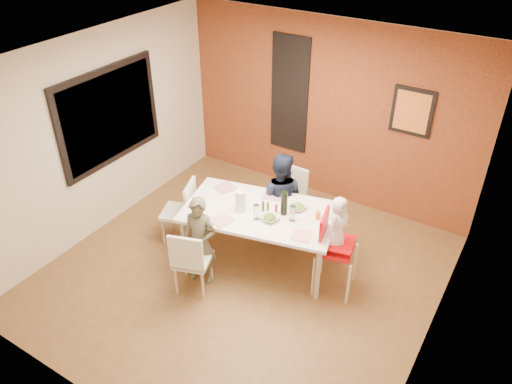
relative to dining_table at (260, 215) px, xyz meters
The scene contains 35 objects.
ground 0.78m from the dining_table, 97.74° to the right, with size 4.50×4.50×0.00m, color brown.
ceiling 2.02m from the dining_table, 97.74° to the right, with size 4.50×4.50×0.02m, color white.
wall_back 2.03m from the dining_table, 91.32° to the left, with size 4.50×0.02×2.70m, color beige.
wall_front 2.66m from the dining_table, 90.99° to the right, with size 4.50×0.02×2.70m, color beige.
wall_left 2.40m from the dining_table, behind, with size 0.02×4.50×2.70m, color beige.
wall_right 2.32m from the dining_table, ahead, with size 0.02×4.50×2.70m, color beige.
brick_accent_wall 2.01m from the dining_table, 91.34° to the left, with size 4.50×0.02×2.70m, color maroon.
picture_window_frame 2.42m from the dining_table, behind, with size 0.05×1.70×1.30m, color black.
picture_window_pane 2.41m from the dining_table, behind, with size 0.02×1.55×1.15m, color black.
glassblock_strip 2.15m from the dining_table, 108.85° to the left, with size 0.55×0.03×1.70m, color silver.
glassblock_surround 2.14m from the dining_table, 108.89° to the left, with size 0.60×0.03×1.76m, color black.
art_print_frame 2.40m from the dining_table, 58.46° to the left, with size 0.54×0.03×0.64m, color black.
art_print_canvas 2.39m from the dining_table, 58.26° to the left, with size 0.44×0.01×0.54m, color orange.
dining_table is the anchor object (origin of this frame).
chair_near 1.02m from the dining_table, 113.40° to the right, with size 0.52×0.52×0.88m.
chair_far 0.81m from the dining_table, 91.83° to the left, with size 0.46×0.46×0.95m.
chair_left 1.13m from the dining_table, behind, with size 0.53×0.53×0.90m.
high_chair 0.98m from the dining_table, ahead, with size 0.52×0.52×1.06m.
child_near 0.81m from the dining_table, 121.75° to the right, with size 0.43×0.28×1.17m, color brown.
child_far 0.55m from the dining_table, 93.04° to the left, with size 0.63×0.49×1.30m, color black.
toddler 1.03m from the dining_table, ahead, with size 0.33×0.21×0.67m, color silver.
plate_near_left 0.51m from the dining_table, 125.38° to the right, with size 0.25×0.25×0.01m, color white.
plate_far_mid 0.38m from the dining_table, 95.84° to the left, with size 0.23×0.23×0.01m, color silver.
plate_near_right 0.69m from the dining_table, 15.36° to the right, with size 0.21×0.21×0.01m, color white.
plate_far_left 0.69m from the dining_table, 163.25° to the left, with size 0.23×0.23×0.01m, color silver.
salad_bowl_a 0.24m from the dining_table, 27.33° to the right, with size 0.21×0.21×0.05m, color white.
salad_bowl_b 0.47m from the dining_table, 37.12° to the left, with size 0.21×0.21×0.05m, color silver.
wine_bottle 0.37m from the dining_table, 18.54° to the left, with size 0.08×0.08×0.31m, color black.
wine_glass_a 0.24m from the dining_table, 74.74° to the right, with size 0.07×0.07×0.20m, color white.
wine_glass_b 0.46m from the dining_table, ahead, with size 0.07×0.07×0.20m, color silver.
paper_towel_roll 0.32m from the dining_table, 149.08° to the right, with size 0.12×0.12×0.28m, color white.
condiment_red 0.24m from the dining_table, 18.29° to the left, with size 0.03×0.03×0.13m, color red.
condiment_green 0.16m from the dining_table, 23.16° to the left, with size 0.03×0.03×0.13m, color #296722.
condiment_brown 0.14m from the dining_table, 28.70° to the left, with size 0.04×0.04×0.14m, color brown.
sippy_cup 0.72m from the dining_table, 18.09° to the left, with size 0.06×0.06×0.10m, color orange.
Camera 1 is at (2.63, -3.95, 4.28)m, focal length 35.00 mm.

